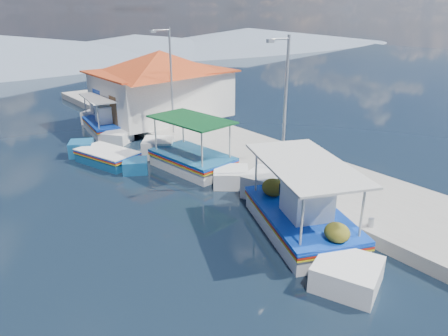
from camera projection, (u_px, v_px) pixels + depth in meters
ground at (228, 239)px, 14.22m from camera, size 160.00×160.00×0.00m
quay at (244, 153)px, 21.93m from camera, size 5.00×44.00×0.50m
bollards at (222, 158)px, 20.02m from camera, size 0.20×17.20×0.30m
main_caique at (298, 217)px, 14.51m from camera, size 4.82×8.13×2.92m
caique_green_canopy at (191, 161)px, 20.34m from camera, size 2.82×7.58×2.85m
caique_blue_hull at (107, 158)px, 21.17m from camera, size 2.78×5.58×1.04m
caique_far at (106, 125)px, 26.46m from camera, size 2.80×7.16×2.53m
harbor_building at (161, 83)px, 27.79m from camera, size 10.49×10.49×4.40m
lamp_post_near at (284, 102)px, 16.90m from camera, size 1.21×0.14×6.00m
lamp_post_far at (170, 76)px, 23.49m from camera, size 1.21×0.14×6.00m
mountain_ridge at (17, 50)px, 58.31m from camera, size 171.40×96.00×5.50m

